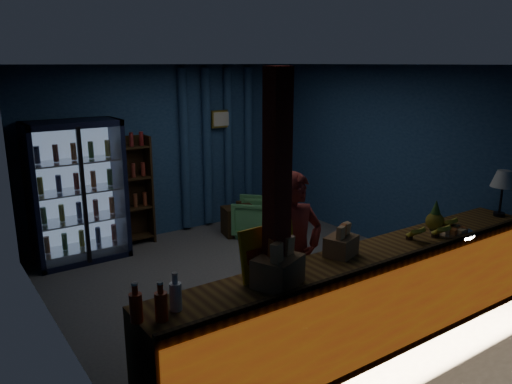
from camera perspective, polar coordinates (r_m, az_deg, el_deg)
ground at (r=6.36m, az=-0.54°, el=-9.79°), size 4.60×4.60×0.00m
room_walls at (r=5.89m, az=-0.58°, el=4.27°), size 4.60×4.60×4.60m
counter at (r=4.85m, az=12.52°, el=-12.09°), size 4.40×0.57×0.99m
support_post at (r=3.87m, az=2.35°, el=-5.43°), size 0.16×0.16×2.60m
beverage_cooler at (r=7.13m, az=-19.89°, el=-0.02°), size 1.20×0.62×1.90m
bottle_shelf at (r=7.54m, az=-13.86°, el=0.11°), size 0.50×0.28×1.60m
curtain_folds at (r=8.24m, az=-3.17°, el=5.32°), size 1.74×0.14×2.50m
framed_picture at (r=8.07m, az=-3.97°, el=8.33°), size 0.36×0.04×0.28m
shopkeeper at (r=4.80m, az=4.46°, el=-7.38°), size 0.62×0.41×1.66m
green_chair at (r=7.76m, az=-0.09°, el=-2.87°), size 0.91×0.91×0.59m
side_table at (r=7.83m, az=-1.98°, el=-3.26°), size 0.55×0.45×0.53m
yellow_sign at (r=4.01m, az=1.41°, el=-6.77°), size 0.53×0.13×0.42m
soda_bottles at (r=3.49m, az=-11.15°, el=-12.22°), size 0.37×0.17×0.28m
snack_box_left at (r=3.89m, az=2.51°, el=-8.75°), size 0.44×0.41×0.38m
snack_box_centre at (r=4.53m, az=9.69°, el=-5.91°), size 0.33×0.30×0.29m
pastry_tray at (r=5.42m, az=21.47°, el=-4.17°), size 0.44×0.44×0.07m
banana_bunches at (r=5.25m, az=19.55°, el=-3.95°), size 0.75×0.29×0.16m
table_lamp at (r=6.15m, az=26.42°, el=1.18°), size 0.27×0.27×0.52m
pineapple at (r=5.40m, az=19.78°, el=-2.87°), size 0.18×0.18×0.32m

